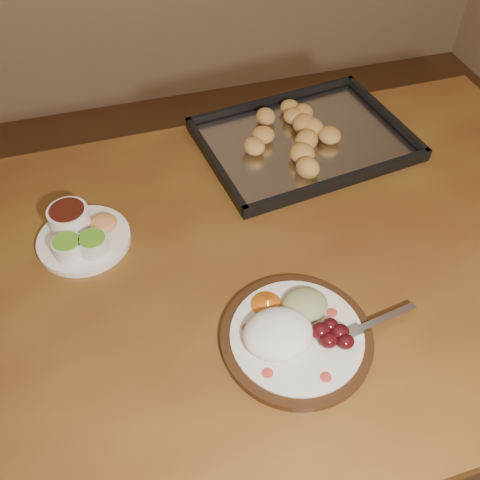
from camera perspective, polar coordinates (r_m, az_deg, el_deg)
name	(u,v)px	position (r m, az deg, el deg)	size (l,w,h in m)	color
dining_table	(249,293)	(1.08, 0.98, -5.63)	(1.51, 0.92, 0.75)	brown
dinner_plate	(293,332)	(0.89, 5.72, -9.78)	(0.34, 0.25, 0.06)	black
condiment_saucer	(80,234)	(1.06, -16.69, 0.66)	(0.18, 0.18, 0.06)	white
baking_tray	(304,139)	(1.25, 6.82, 10.67)	(0.50, 0.40, 0.05)	black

